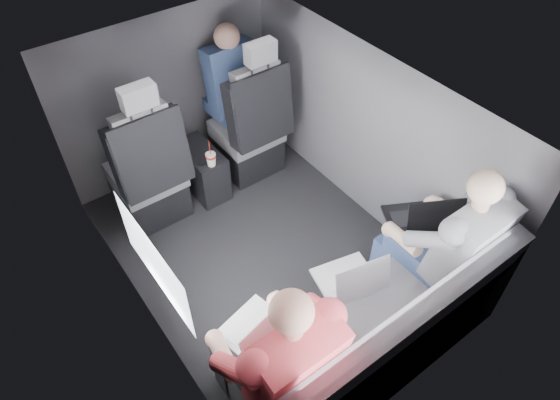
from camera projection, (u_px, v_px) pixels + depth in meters
floor at (266, 255)px, 3.66m from camera, size 2.60×2.60×0.00m
ceiling at (261, 99)px, 2.70m from camera, size 2.60×2.60×0.00m
panel_left at (134, 255)px, 2.80m from camera, size 0.02×2.60×1.35m
panel_right at (367, 137)px, 3.56m from camera, size 0.02×2.60×1.35m
panel_front at (169, 97)px, 3.92m from camera, size 1.80×0.02×1.35m
panel_back at (417, 336)px, 2.44m from camera, size 1.80×0.02×1.35m
side_window at (154, 263)px, 2.48m from camera, size 0.02×0.75×0.42m
seatbelt at (261, 100)px, 3.66m from camera, size 0.35×0.11×0.59m
front_seat_left at (149, 177)px, 3.66m from camera, size 0.52×0.58×1.26m
front_seat_right at (251, 132)px, 4.04m from camera, size 0.52×0.58×1.26m
center_console at (203, 170)px, 4.01m from camera, size 0.24×0.48×0.41m
rear_bench at (373, 339)px, 2.84m from camera, size 1.60×0.57×0.92m
soda_cup at (211, 159)px, 3.72m from camera, size 0.08×0.08×0.24m
laptop_white at (257, 330)px, 2.52m from camera, size 0.36×0.36×0.24m
laptop_silver at (351, 277)px, 2.75m from camera, size 0.37×0.36×0.23m
laptop_black at (421, 218)px, 3.06m from camera, size 0.42×0.46×0.25m
passenger_rear_left at (277, 357)px, 2.40m from camera, size 0.53×0.65×1.27m
passenger_rear_right at (445, 242)px, 2.91m from camera, size 0.52×0.64×1.26m
passenger_front_right at (230, 81)px, 3.94m from camera, size 0.39×0.39×0.79m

